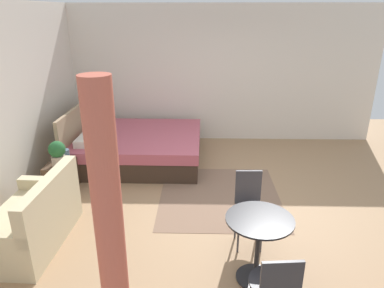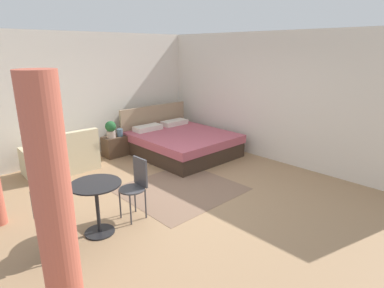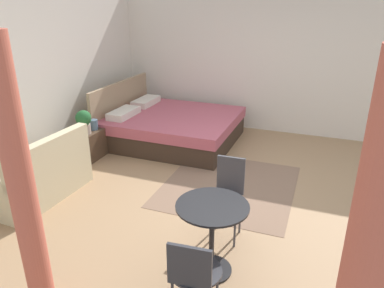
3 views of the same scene
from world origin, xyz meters
name	(u,v)px [view 3 (image 3 of 3)]	position (x,y,z in m)	size (l,w,h in m)	color
ground_plane	(237,193)	(0.00, 0.00, -0.01)	(8.56, 9.36, 0.02)	#9E7A56
wall_back	(38,76)	(0.00, 3.18, 1.40)	(8.56, 0.12, 2.79)	silver
wall_right	(276,60)	(2.78, 0.00, 1.40)	(0.12, 6.36, 2.79)	silver
area_rug	(229,185)	(0.15, 0.16, 0.00)	(1.93, 1.80, 0.01)	#7F604C
bed	(171,126)	(1.49, 1.65, 0.28)	(1.99, 2.26, 1.04)	#38281E
couch	(38,177)	(-1.04, 2.46, 0.29)	(1.40, 0.83, 0.87)	beige
nightstand	(89,145)	(0.28, 2.61, 0.23)	(0.54, 0.38, 0.47)	#473323
potted_plant	(84,121)	(0.18, 2.57, 0.68)	(0.25, 0.25, 0.39)	tan
vase	(94,125)	(0.40, 2.56, 0.55)	(0.14, 0.14, 0.17)	slate
balcony_table	(212,226)	(-1.59, -0.13, 0.51)	(0.68, 0.68, 0.74)	black
cafe_chair_near_window	(193,272)	(-2.23, -0.19, 0.52)	(0.46, 0.46, 0.83)	#2D2D33
cafe_chair_near_couch	(228,190)	(-0.95, -0.12, 0.55)	(0.39, 0.39, 0.91)	#3F3F44
curtain_left	(372,266)	(-2.53, -1.32, 1.15)	(0.31, 0.31, 2.30)	#C15B47
curtain_right	(22,189)	(-2.53, 1.08, 1.15)	(0.20, 0.20, 2.30)	#C15B47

